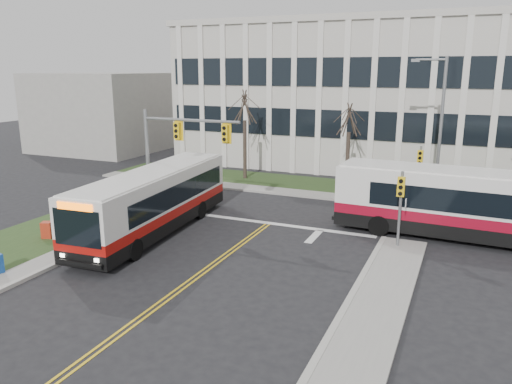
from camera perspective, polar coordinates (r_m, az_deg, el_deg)
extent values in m
plane|color=black|center=(21.23, -6.93, -9.70)|extent=(120.00, 120.00, 0.00)
cube|color=#9E9B93|center=(33.36, 14.08, -1.07)|extent=(44.00, 1.60, 0.14)
cube|color=#29421C|center=(36.05, 14.83, -0.02)|extent=(44.00, 5.00, 0.12)
cube|color=#B8B3A9|center=(47.03, 17.62, 10.30)|extent=(40.00, 16.00, 12.00)
cube|color=#9E9B93|center=(56.02, -16.83, 8.79)|extent=(12.00, 12.00, 8.00)
cylinder|color=slate|center=(29.98, -12.26, 3.30)|extent=(0.22, 0.22, 6.20)
cylinder|color=slate|center=(27.98, -7.47, 8.14)|extent=(6.00, 0.16, 0.16)
cube|color=yellow|center=(28.34, -8.99, 6.94)|extent=(0.34, 0.24, 0.92)
cube|color=yellow|center=(26.86, -3.53, 6.70)|extent=(0.34, 0.24, 0.92)
cylinder|color=slate|center=(24.75, 16.12, -2.03)|extent=(0.14, 0.14, 3.80)
cube|color=yellow|center=(24.26, 16.25, 0.58)|extent=(0.34, 0.24, 0.92)
cylinder|color=slate|center=(32.98, 18.12, 1.75)|extent=(0.14, 0.14, 3.80)
cube|color=yellow|center=(32.56, 18.24, 3.75)|extent=(0.34, 0.24, 0.92)
cylinder|color=slate|center=(33.17, 20.32, 6.38)|extent=(0.20, 0.20, 9.20)
cylinder|color=slate|center=(33.01, 19.38, 14.10)|extent=(1.80, 0.14, 0.14)
cube|color=slate|center=(33.09, 17.77, 14.13)|extent=(0.50, 0.25, 0.18)
cylinder|color=slate|center=(36.03, 9.88, 0.95)|extent=(0.08, 0.08, 1.00)
cylinder|color=slate|center=(35.78, 11.75, 0.78)|extent=(0.08, 0.08, 1.00)
cube|color=white|center=(35.76, 10.86, 1.96)|extent=(1.50, 0.12, 1.60)
cylinder|color=#42352B|center=(38.70, -1.28, 4.78)|extent=(0.28, 0.28, 4.62)
cylinder|color=#42352B|center=(36.37, 10.40, 3.54)|extent=(0.28, 0.28, 4.09)
cube|color=#AB2B16|center=(27.45, -22.75, -4.13)|extent=(0.63, 0.61, 0.95)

